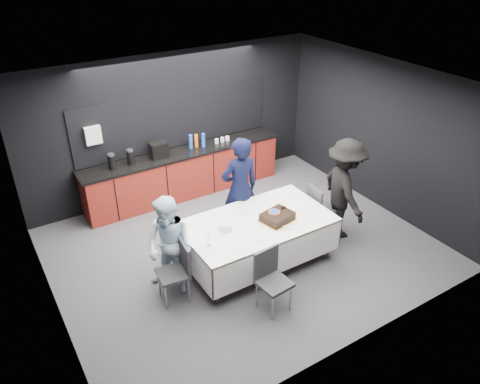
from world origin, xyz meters
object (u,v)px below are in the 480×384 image
object	(u,v)px
chair_right	(319,207)
person_left	(170,246)
party_table	(257,228)
person_center	(240,189)
person_right	(344,189)
chair_left	(178,268)
cake_assembly	(277,216)
chair_near	(271,276)
plate_stack	(225,226)
champagne_flute	(208,236)

from	to	relation	value
chair_right	person_left	bearing A→B (deg)	-179.89
party_table	person_center	bearing A→B (deg)	77.80
party_table	person_right	world-z (taller)	person_right
chair_right	person_right	xyz separation A→B (m)	(0.32, -0.23, 0.36)
chair_left	chair_right	distance (m)	2.79
cake_assembly	person_left	distance (m)	1.72
person_center	chair_near	bearing A→B (deg)	76.20
cake_assembly	plate_stack	distance (m)	0.84
champagne_flute	person_center	world-z (taller)	person_center
party_table	person_right	bearing A→B (deg)	-3.71
party_table	champagne_flute	bearing A→B (deg)	-169.87
party_table	chair_near	bearing A→B (deg)	-112.73
champagne_flute	chair_right	xyz separation A→B (m)	(2.31, 0.28, -0.40)
person_right	plate_stack	bearing A→B (deg)	101.11
person_center	person_right	size ratio (longest dim) A/B	1.03
chair_right	person_center	xyz separation A→B (m)	(-1.20, 0.66, 0.39)
party_table	chair_right	world-z (taller)	chair_right
cake_assembly	chair_right	size ratio (longest dim) A/B	0.61
cake_assembly	chair_right	world-z (taller)	cake_assembly
party_table	person_right	distance (m)	1.71
chair_near	person_right	bearing A→B (deg)	21.86
chair_left	chair_near	size ratio (longest dim) A/B	1.00
person_right	person_center	bearing A→B (deg)	75.25
champagne_flute	person_left	world-z (taller)	person_left
plate_stack	person_left	world-z (taller)	person_left
chair_left	person_right	distance (m)	3.12
party_table	cake_assembly	distance (m)	0.37
person_center	champagne_flute	bearing A→B (deg)	44.83
champagne_flute	person_right	bearing A→B (deg)	1.28
cake_assembly	chair_left	world-z (taller)	cake_assembly
chair_right	person_left	size ratio (longest dim) A/B	0.60
champagne_flute	chair_right	distance (m)	2.36
cake_assembly	person_center	world-z (taller)	person_center
person_left	person_right	distance (m)	3.12
party_table	person_center	xyz separation A→B (m)	(0.17, 0.78, 0.28)
party_table	person_right	xyz separation A→B (m)	(1.69, -0.11, 0.25)
plate_stack	chair_near	distance (m)	1.06
chair_near	person_left	world-z (taller)	person_left
party_table	chair_left	xyz separation A→B (m)	(-1.42, -0.11, -0.11)
plate_stack	cake_assembly	bearing A→B (deg)	-14.47
cake_assembly	person_left	world-z (taller)	person_left
cake_assembly	chair_right	distance (m)	1.16
plate_stack	chair_right	xyz separation A→B (m)	(1.89, 0.05, -0.30)
person_right	cake_assembly	bearing A→B (deg)	107.02
person_left	cake_assembly	bearing A→B (deg)	52.03
party_table	champagne_flute	world-z (taller)	champagne_flute
person_left	chair_right	bearing A→B (deg)	60.68
person_left	person_right	world-z (taller)	person_right
plate_stack	champagne_flute	distance (m)	0.48
chair_near	person_center	xyz separation A→B (m)	(0.56, 1.72, 0.39)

